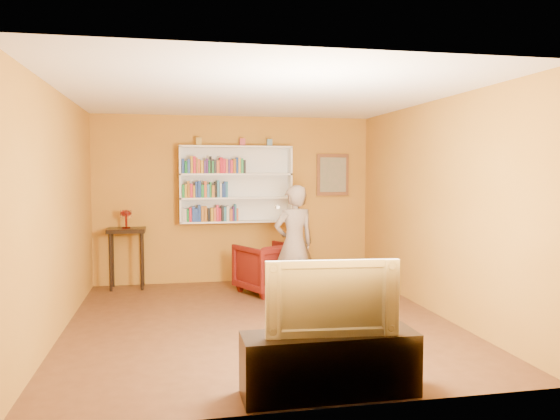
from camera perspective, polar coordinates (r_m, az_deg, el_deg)
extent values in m
cube|color=#4C2D18|center=(6.73, -2.12, -12.03)|extent=(5.30, 5.80, 0.12)
cube|color=#A66C1E|center=(8.97, -4.73, 1.13)|extent=(5.30, 0.04, 2.70)
cube|color=#A66C1E|center=(4.02, 3.62, -2.40)|extent=(5.30, 0.04, 2.70)
cube|color=#A66C1E|center=(6.52, -22.26, -0.24)|extent=(0.04, 5.80, 2.70)
cube|color=#A66C1E|center=(7.20, 15.97, 0.28)|extent=(0.04, 5.80, 2.70)
cube|color=white|center=(6.53, -2.18, 12.20)|extent=(5.30, 5.80, 0.06)
cube|color=white|center=(8.93, -4.71, 2.72)|extent=(1.80, 0.03, 1.20)
cube|color=white|center=(8.74, -10.39, 2.64)|extent=(0.03, 0.28, 1.20)
cube|color=white|center=(8.94, 1.03, 2.73)|extent=(0.03, 0.28, 1.20)
cube|color=white|center=(8.83, -4.59, -1.20)|extent=(1.80, 0.28, 0.03)
cube|color=white|center=(8.80, -4.61, 1.27)|extent=(1.80, 0.28, 0.03)
cube|color=white|center=(8.79, -4.62, 3.74)|extent=(1.80, 0.28, 0.03)
cube|color=white|center=(8.80, -4.64, 6.60)|extent=(1.80, 0.28, 0.03)
cube|color=beige|center=(8.71, -10.11, -0.49)|extent=(0.02, 0.16, 0.22)
cube|color=beige|center=(8.73, -9.88, -0.53)|extent=(0.04, 0.19, 0.21)
cube|color=#1A7632|center=(8.72, -9.62, -0.56)|extent=(0.03, 0.18, 0.20)
cube|color=red|center=(8.71, -9.35, -0.49)|extent=(0.04, 0.15, 0.22)
cube|color=#203E94|center=(8.72, -9.03, -0.41)|extent=(0.04, 0.16, 0.24)
cube|color=#203E94|center=(8.73, -8.74, -0.52)|extent=(0.04, 0.17, 0.21)
cube|color=#203E94|center=(8.72, -8.43, -0.33)|extent=(0.04, 0.17, 0.26)
cube|color=#995A1B|center=(8.73, -8.11, -0.40)|extent=(0.04, 0.17, 0.24)
cube|color=#995A1B|center=(8.72, -7.80, -0.40)|extent=(0.04, 0.16, 0.24)
cube|color=black|center=(8.73, -7.45, -0.51)|extent=(0.04, 0.16, 0.21)
cube|color=#BB8C21|center=(8.72, -7.14, -0.48)|extent=(0.04, 0.14, 0.21)
cube|color=#BE4F26|center=(8.73, -6.84, -0.47)|extent=(0.04, 0.14, 0.22)
cube|color=red|center=(8.74, -6.58, -0.31)|extent=(0.04, 0.17, 0.26)
cube|color=red|center=(8.74, -6.32, -0.48)|extent=(0.03, 0.15, 0.21)
cube|color=black|center=(8.74, -6.06, -0.34)|extent=(0.04, 0.16, 0.25)
cube|color=teal|center=(8.76, -5.79, -0.41)|extent=(0.04, 0.18, 0.23)
cube|color=beige|center=(8.75, -5.50, -0.35)|extent=(0.04, 0.15, 0.25)
cube|color=#BE4F26|center=(8.76, -5.18, -0.51)|extent=(0.04, 0.16, 0.19)
cube|color=#422267|center=(8.76, -4.92, -0.40)|extent=(0.03, 0.15, 0.23)
cube|color=teal|center=(8.78, -4.73, -0.26)|extent=(0.03, 0.18, 0.27)
cube|color=#BE4F26|center=(8.77, -4.52, -0.49)|extent=(0.03, 0.15, 0.20)
cube|color=#1A7632|center=(8.68, -10.08, 1.94)|extent=(0.04, 0.14, 0.20)
cube|color=#BB8C21|center=(8.70, -9.82, 1.97)|extent=(0.03, 0.17, 0.21)
cube|color=#995A1B|center=(8.69, -9.54, 2.14)|extent=(0.04, 0.16, 0.26)
cube|color=red|center=(8.69, -9.26, 2.01)|extent=(0.04, 0.15, 0.22)
cube|color=#BB8C21|center=(8.69, -8.98, 1.92)|extent=(0.03, 0.16, 0.19)
cube|color=#203E94|center=(8.70, -8.75, 2.12)|extent=(0.03, 0.18, 0.25)
cube|color=#203E94|center=(8.70, -8.44, 2.16)|extent=(0.04, 0.17, 0.26)
cube|color=#1A7632|center=(8.71, -8.12, 1.97)|extent=(0.04, 0.18, 0.20)
cube|color=#BE4F26|center=(8.72, -7.82, 2.16)|extent=(0.04, 0.18, 0.26)
cube|color=teal|center=(8.71, -7.54, 1.99)|extent=(0.04, 0.17, 0.21)
cube|color=#1A7632|center=(8.70, -7.29, 2.11)|extent=(0.02, 0.14, 0.24)
cube|color=#995A1B|center=(8.71, -7.03, 1.95)|extent=(0.04, 0.16, 0.19)
cube|color=black|center=(8.72, -6.77, 2.10)|extent=(0.03, 0.17, 0.24)
cube|color=teal|center=(8.72, -6.50, 2.20)|extent=(0.04, 0.16, 0.27)
cube|color=beige|center=(8.73, -6.24, 2.11)|extent=(0.03, 0.18, 0.24)
cube|color=#203E94|center=(8.73, -6.02, 2.05)|extent=(0.03, 0.18, 0.22)
cube|color=#203E94|center=(8.72, -5.82, 2.15)|extent=(0.02, 0.14, 0.25)
cube|color=teal|center=(8.74, -5.63, 2.16)|extent=(0.04, 0.18, 0.25)
cube|color=#203E94|center=(8.68, -10.11, 4.54)|extent=(0.04, 0.15, 0.23)
cube|color=#1A7632|center=(8.70, -9.81, 4.41)|extent=(0.04, 0.18, 0.19)
cube|color=#203E94|center=(8.69, -9.52, 4.52)|extent=(0.04, 0.15, 0.22)
cube|color=#BB8C21|center=(8.70, -9.23, 4.68)|extent=(0.03, 0.17, 0.27)
cube|color=red|center=(8.70, -8.94, 4.68)|extent=(0.04, 0.17, 0.27)
cube|color=#995A1B|center=(8.70, -8.69, 4.62)|extent=(0.02, 0.16, 0.25)
cube|color=#BE4F26|center=(8.69, -8.48, 4.54)|extent=(0.03, 0.15, 0.23)
cube|color=#BB8C21|center=(8.70, -8.18, 4.47)|extent=(0.04, 0.16, 0.20)
cube|color=#422267|center=(8.71, -7.88, 4.46)|extent=(0.03, 0.17, 0.20)
cube|color=#422267|center=(8.71, -7.65, 4.57)|extent=(0.03, 0.18, 0.23)
cube|color=#1A7632|center=(8.72, -7.43, 4.48)|extent=(0.02, 0.18, 0.20)
cube|color=black|center=(8.70, -7.26, 4.69)|extent=(0.02, 0.15, 0.27)
cube|color=#1A7632|center=(8.71, -7.06, 4.45)|extent=(0.03, 0.17, 0.19)
cube|color=black|center=(8.72, -6.81, 4.53)|extent=(0.04, 0.17, 0.22)
cube|color=#BE4F26|center=(8.71, -6.52, 4.50)|extent=(0.04, 0.15, 0.21)
cube|color=red|center=(8.73, -6.20, 4.65)|extent=(0.04, 0.19, 0.25)
cube|color=red|center=(8.72, -5.89, 4.59)|extent=(0.04, 0.16, 0.23)
cube|color=#BE4F26|center=(8.73, -5.61, 4.57)|extent=(0.03, 0.16, 0.23)
cube|color=#422267|center=(8.74, -5.38, 4.56)|extent=(0.03, 0.18, 0.22)
cube|color=red|center=(8.74, -5.12, 4.52)|extent=(0.04, 0.17, 0.21)
cube|color=#995A1B|center=(8.75, -4.82, 4.58)|extent=(0.04, 0.18, 0.23)
cube|color=#203E94|center=(8.76, -4.56, 4.66)|extent=(0.03, 0.18, 0.25)
cube|color=#BB8C21|center=(8.76, -4.31, 4.66)|extent=(0.03, 0.18, 0.25)
cube|color=#1A7632|center=(8.75, -4.02, 4.61)|extent=(0.04, 0.15, 0.24)
cube|color=black|center=(8.76, -3.77, 4.54)|extent=(0.03, 0.15, 0.21)
cube|color=olive|center=(8.76, -8.49, 7.08)|extent=(0.09, 0.09, 0.12)
cube|color=#AA383E|center=(8.82, -3.96, 7.08)|extent=(0.09, 0.09, 0.12)
cube|color=slate|center=(8.89, -1.12, 7.05)|extent=(0.08, 0.08, 0.11)
cube|color=brown|center=(9.25, 5.52, 3.68)|extent=(0.55, 0.04, 0.70)
cube|color=gray|center=(9.22, 5.57, 3.68)|extent=(0.45, 0.02, 0.58)
cylinder|color=black|center=(8.62, -17.30, -5.27)|extent=(0.04, 0.04, 0.87)
cylinder|color=black|center=(8.59, -14.25, -5.25)|extent=(0.04, 0.04, 0.87)
cylinder|color=black|center=(8.95, -17.08, -4.93)|extent=(0.04, 0.04, 0.87)
cylinder|color=black|center=(8.92, -14.15, -4.91)|extent=(0.04, 0.04, 0.87)
cube|color=black|center=(8.71, -15.75, -2.05)|extent=(0.57, 0.44, 0.06)
cylinder|color=maroon|center=(8.70, -15.76, -1.77)|extent=(0.12, 0.12, 0.02)
cylinder|color=maroon|center=(8.69, -15.77, -1.19)|extent=(0.03, 0.03, 0.15)
ellipsoid|color=maroon|center=(8.68, -15.79, -0.33)|extent=(0.17, 0.17, 0.11)
cylinder|color=#FFE2AE|center=(8.68, -15.24, -0.37)|extent=(0.01, 0.01, 0.12)
cylinder|color=#FFE2AE|center=(8.72, -15.31, -0.35)|extent=(0.01, 0.01, 0.12)
cylinder|color=#FFE2AE|center=(8.76, -15.52, -0.33)|extent=(0.01, 0.01, 0.12)
cylinder|color=#FFE2AE|center=(8.77, -15.82, -0.34)|extent=(0.01, 0.01, 0.12)
cylinder|color=#FFE2AE|center=(8.75, -16.11, -0.35)|extent=(0.01, 0.01, 0.12)
cylinder|color=#FFE2AE|center=(8.71, -16.29, -0.37)|extent=(0.01, 0.01, 0.12)
cylinder|color=#FFE2AE|center=(8.67, -16.32, -0.39)|extent=(0.01, 0.01, 0.12)
cylinder|color=#FFE2AE|center=(8.62, -16.18, -0.41)|extent=(0.01, 0.01, 0.12)
cylinder|color=#FFE2AE|center=(8.60, -15.91, -0.42)|extent=(0.01, 0.01, 0.12)
cylinder|color=#FFE2AE|center=(8.61, -15.60, -0.41)|extent=(0.01, 0.01, 0.12)
cylinder|color=#FFE2AE|center=(8.63, -15.35, -0.39)|extent=(0.01, 0.01, 0.12)
imported|color=#430404|center=(8.16, -1.26, -6.07)|extent=(1.06, 1.07, 0.74)
imported|color=brown|center=(7.51, 1.49, -3.57)|extent=(0.66, 0.50, 1.62)
cube|color=white|center=(7.17, -0.32, 0.31)|extent=(0.04, 0.15, 0.04)
cube|color=black|center=(4.58, 5.20, -15.71)|extent=(1.42, 0.43, 0.51)
imported|color=black|center=(4.43, 5.25, -8.91)|extent=(1.06, 0.23, 0.61)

